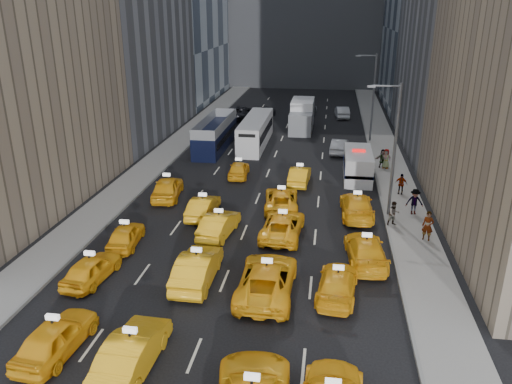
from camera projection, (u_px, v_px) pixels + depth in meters
ground at (216, 302)px, 24.27m from camera, size 160.00×160.00×0.00m
sidewalk_west at (168, 151)px, 48.84m from camera, size 3.00×90.00×0.15m
sidewalk_east at (388, 161)px, 45.92m from camera, size 3.00×90.00×0.15m
curb_west at (183, 152)px, 48.64m from camera, size 0.15×90.00×0.18m
curb_east at (372, 160)px, 46.12m from camera, size 0.15×90.00×0.18m
streetlight_near at (393, 147)px, 32.36m from camera, size 2.15×0.22×9.00m
streetlight_far at (372, 95)px, 50.87m from camera, size 2.15×0.22×9.00m
taxi_0 at (56, 337)px, 20.49m from camera, size 2.13×4.53×1.50m
taxi_1 at (132, 351)px, 19.60m from camera, size 1.82×4.79×1.56m
taxi_4 at (92, 269)px, 25.92m from camera, size 2.06×4.18×1.37m
taxi_5 at (197, 268)px, 25.77m from camera, size 1.73×4.95×1.63m
taxi_6 at (267, 279)px, 24.73m from camera, size 2.71×5.82×1.61m
taxi_7 at (338, 283)px, 24.60m from camera, size 2.33×4.76×1.33m
taxi_8 at (126, 235)px, 29.73m from camera, size 1.94×4.02×1.32m
taxi_9 at (219, 224)px, 31.06m from camera, size 2.07×4.53×1.44m
taxi_10 at (283, 225)px, 30.97m from camera, size 2.61×5.24×1.42m
taxi_11 at (366, 250)px, 27.77m from camera, size 2.47×5.18×1.46m
taxi_12 at (167, 188)px, 37.06m from camera, size 2.51×4.91×1.60m
taxi_13 at (203, 207)px, 33.83m from camera, size 1.59×4.20×1.37m
taxi_14 at (281, 199)px, 35.14m from camera, size 2.74×5.14×1.38m
taxi_15 at (357, 206)px, 33.86m from camera, size 2.30×5.24×1.50m
taxi_16 at (239, 169)px, 41.66m from camera, size 1.81×3.98×1.33m
taxi_17 at (300, 176)px, 40.02m from camera, size 1.69×4.29×1.39m
nypd_van at (358, 165)px, 41.15m from camera, size 2.52×5.86×2.47m
double_decker at (215, 134)px, 49.79m from camera, size 3.08×10.40×2.98m
city_bus at (256, 132)px, 50.98m from camera, size 2.89×10.95×2.80m
box_truck at (302, 116)px, 56.97m from camera, size 2.94×7.41×3.32m
misc_car_0 at (340, 146)px, 48.39m from camera, size 1.92×4.34×1.38m
misc_car_1 at (242, 112)px, 62.75m from camera, size 3.53×6.25×1.65m
misc_car_2 at (309, 109)px, 65.73m from camera, size 2.14×4.84×1.38m
misc_car_3 at (266, 112)px, 63.40m from camera, size 2.31×4.65×1.52m
misc_car_4 at (342, 112)px, 63.53m from camera, size 1.94×4.52×1.45m
pedestrian_0 at (428, 226)px, 30.00m from camera, size 0.79×0.65×1.84m
pedestrian_1 at (394, 214)px, 32.06m from camera, size 0.88×0.66×1.62m
pedestrian_2 at (415, 202)px, 33.76m from camera, size 1.19×0.56×1.80m
pedestrian_3 at (401, 184)px, 37.45m from camera, size 1.00×0.63×1.58m
pedestrian_4 at (386, 159)px, 43.32m from camera, size 0.95×0.72×1.72m
pedestrian_5 at (383, 158)px, 43.58m from camera, size 1.56×0.92×1.62m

